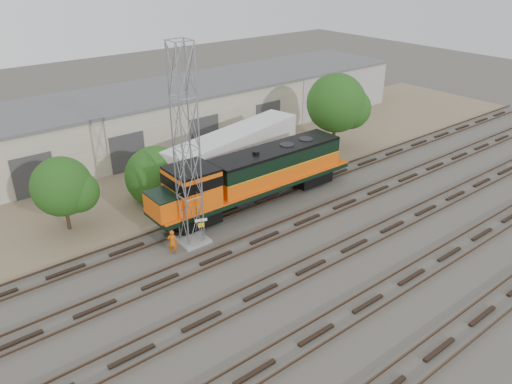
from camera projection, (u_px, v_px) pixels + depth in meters
ground at (322, 229)px, 35.15m from camera, size 140.00×140.00×0.00m
dirt_strip at (205, 164)px, 45.70m from camera, size 80.00×16.00×0.02m
tracks at (354, 246)px, 33.01m from camera, size 80.00×20.40×0.28m
warehouse at (160, 116)px, 50.17m from camera, size 58.40×10.40×5.30m
locomotive at (253, 176)px, 37.49m from camera, size 17.43×3.06×4.19m
signal_tower at (187, 152)px, 30.83m from camera, size 1.95×1.95×13.18m
sign_post at (201, 226)px, 32.69m from camera, size 0.77×0.33×1.98m
worker at (172, 242)px, 31.94m from camera, size 0.74×0.71×1.71m
semi_trailer at (237, 149)px, 41.79m from camera, size 14.23×5.96×4.30m
dumpster_blue at (345, 108)px, 59.19m from camera, size 2.04×1.98×1.50m
dumpster_red at (319, 113)px, 57.81m from camera, size 1.63×1.54×1.40m
tree_west at (66, 188)px, 33.73m from camera, size 4.30×4.10×5.36m
tree_mid at (160, 178)px, 38.31m from camera, size 4.92×4.69×4.69m
tree_east at (340, 104)px, 46.97m from camera, size 5.85×5.57×7.52m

